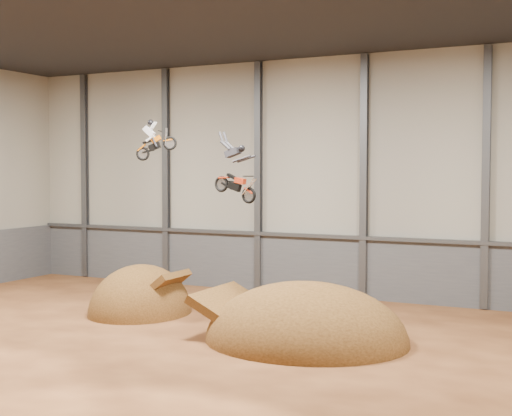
% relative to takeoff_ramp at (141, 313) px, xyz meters
% --- Properties ---
extents(floor, '(40.00, 40.00, 0.00)m').
position_rel_takeoff_ramp_xyz_m(floor, '(5.80, -5.93, 0.00)').
color(floor, '#512B15').
rests_on(floor, ground).
extents(back_wall, '(40.00, 0.10, 14.00)m').
position_rel_takeoff_ramp_xyz_m(back_wall, '(5.80, 9.07, 7.00)').
color(back_wall, '#9D998B').
rests_on(back_wall, ground).
extents(ceiling, '(40.00, 40.00, 0.00)m').
position_rel_takeoff_ramp_xyz_m(ceiling, '(5.80, -5.93, 14.00)').
color(ceiling, black).
rests_on(ceiling, back_wall).
extents(lower_band_back, '(39.80, 0.18, 3.50)m').
position_rel_takeoff_ramp_xyz_m(lower_band_back, '(5.80, 8.97, 1.75)').
color(lower_band_back, '#505257').
rests_on(lower_band_back, ground).
extents(steel_rail, '(39.80, 0.35, 0.20)m').
position_rel_takeoff_ramp_xyz_m(steel_rail, '(5.80, 8.82, 3.55)').
color(steel_rail, '#47494F').
rests_on(steel_rail, lower_band_back).
extents(steel_column_0, '(0.40, 0.36, 13.90)m').
position_rel_takeoff_ramp_xyz_m(steel_column_0, '(-10.87, 8.87, 7.00)').
color(steel_column_0, '#47494F').
rests_on(steel_column_0, ground).
extents(steel_column_1, '(0.40, 0.36, 13.90)m').
position_rel_takeoff_ramp_xyz_m(steel_column_1, '(-4.20, 8.87, 7.00)').
color(steel_column_1, '#47494F').
rests_on(steel_column_1, ground).
extents(steel_column_2, '(0.40, 0.36, 13.90)m').
position_rel_takeoff_ramp_xyz_m(steel_column_2, '(2.46, 8.87, 7.00)').
color(steel_column_2, '#47494F').
rests_on(steel_column_2, ground).
extents(steel_column_3, '(0.40, 0.36, 13.90)m').
position_rel_takeoff_ramp_xyz_m(steel_column_3, '(9.13, 8.87, 7.00)').
color(steel_column_3, '#47494F').
rests_on(steel_column_3, ground).
extents(steel_column_4, '(0.40, 0.36, 13.90)m').
position_rel_takeoff_ramp_xyz_m(steel_column_4, '(15.80, 8.87, 7.00)').
color(steel_column_4, '#47494F').
rests_on(steel_column_4, ground).
extents(takeoff_ramp, '(5.06, 5.84, 5.06)m').
position_rel_takeoff_ramp_xyz_m(takeoff_ramp, '(0.00, 0.00, 0.00)').
color(takeoff_ramp, '#422710').
rests_on(takeoff_ramp, ground).
extents(landing_ramp, '(8.93, 7.90, 5.15)m').
position_rel_takeoff_ramp_xyz_m(landing_ramp, '(9.97, -1.89, 0.00)').
color(landing_ramp, '#422710').
rests_on(landing_ramp, ground).
extents(fmx_rider_a, '(2.77, 1.62, 2.53)m').
position_rel_takeoff_ramp_xyz_m(fmx_rider_a, '(1.82, -0.94, 9.10)').
color(fmx_rider_a, '#CC610A').
extents(fmx_rider_b, '(3.87, 1.47, 3.49)m').
position_rel_takeoff_ramp_xyz_m(fmx_rider_b, '(6.28, -1.61, 7.51)').
color(fmx_rider_b, '#A92C12').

